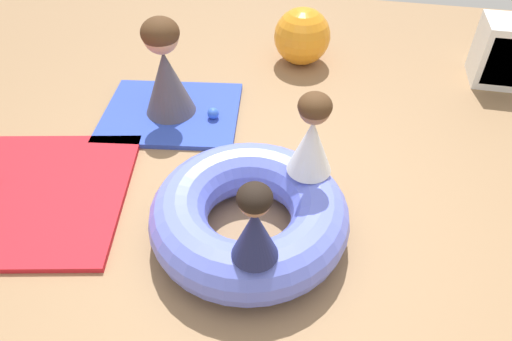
{
  "coord_description": "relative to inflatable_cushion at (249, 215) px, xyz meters",
  "views": [
    {
      "loc": [
        0.32,
        -1.84,
        2.19
      ],
      "look_at": [
        -0.09,
        0.17,
        0.36
      ],
      "focal_mm": 32.06,
      "sensor_mm": 36.0,
      "label": 1
    }
  ],
  "objects": [
    {
      "name": "child_in_navy",
      "position": [
        0.12,
        -0.41,
        0.4
      ],
      "size": [
        0.31,
        0.31,
        0.47
      ],
      "rotation": [
        0.0,
        0.0,
        3.49
      ],
      "color": "navy",
      "rests_on": "inflatable_cushion"
    },
    {
      "name": "child_in_white",
      "position": [
        0.31,
        0.29,
        0.43
      ],
      "size": [
        0.38,
        0.38,
        0.53
      ],
      "rotation": [
        0.0,
        0.0,
        5.71
      ],
      "color": "white",
      "rests_on": "inflatable_cushion"
    },
    {
      "name": "inflatable_cushion",
      "position": [
        0.0,
        0.0,
        0.0
      ],
      "size": [
        1.2,
        1.2,
        0.35
      ],
      "primitive_type": "torus",
      "color": "#6070E5",
      "rests_on": "ground"
    },
    {
      "name": "exercise_ball_large",
      "position": [
        0.02,
        2.26,
        0.09
      ],
      "size": [
        0.53,
        0.53,
        0.53
      ],
      "primitive_type": "sphere",
      "color": "orange",
      "rests_on": "ground"
    },
    {
      "name": "gym_mat_near_right",
      "position": [
        -1.64,
        -0.0,
        -0.15
      ],
      "size": [
        1.76,
        1.55,
        0.04
      ],
      "primitive_type": "cube",
      "rotation": [
        0.0,
        0.0,
        0.21
      ],
      "color": "red",
      "rests_on": "ground"
    },
    {
      "name": "storage_cube",
      "position": [
        1.82,
        2.27,
        0.11
      ],
      "size": [
        0.44,
        0.44,
        0.56
      ],
      "color": "silver",
      "rests_on": "ground"
    },
    {
      "name": "play_ball_blue",
      "position": [
        -0.54,
        1.11,
        -0.09
      ],
      "size": [
        0.09,
        0.09,
        0.09
      ],
      "primitive_type": "sphere",
      "color": "blue",
      "rests_on": "gym_mat_far_left"
    },
    {
      "name": "adult_seated",
      "position": [
        -0.91,
        1.14,
        0.25
      ],
      "size": [
        0.58,
        0.58,
        0.8
      ],
      "rotation": [
        0.0,
        0.0,
        5.4
      ],
      "color": "#4C4751",
      "rests_on": "gym_mat_far_left"
    },
    {
      "name": "gym_mat_far_left",
      "position": [
        -0.91,
        1.14,
        -0.15
      ],
      "size": [
        1.23,
        1.08,
        0.04
      ],
      "primitive_type": "cube",
      "rotation": [
        0.0,
        0.0,
        0.14
      ],
      "color": "#2D47B7",
      "rests_on": "ground"
    },
    {
      "name": "ground_plane",
      "position": [
        0.09,
        0.03,
        -0.17
      ],
      "size": [
        8.0,
        8.0,
        0.0
      ],
      "primitive_type": "plane",
      "color": "#93704C"
    }
  ]
}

